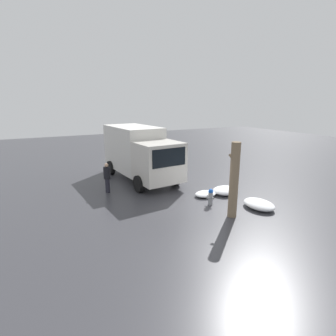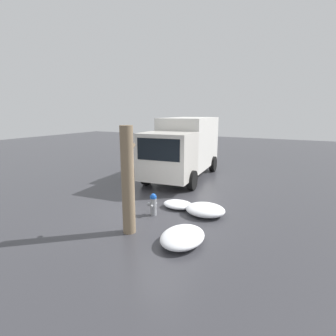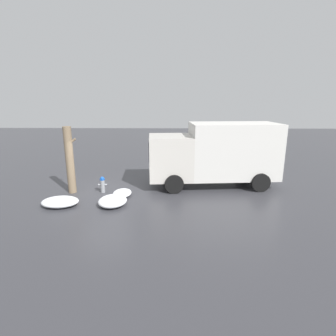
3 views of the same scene
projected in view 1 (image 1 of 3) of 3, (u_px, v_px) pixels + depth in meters
ground_plane at (210, 205)px, 12.22m from camera, size 60.00×60.00×0.00m
fire_hydrant at (211, 197)px, 12.12m from camera, size 0.42×0.32×0.78m
tree_trunk at (234, 180)px, 10.60m from camera, size 0.57×0.37×3.14m
delivery_truck at (140, 152)px, 15.95m from camera, size 6.57×3.01×3.18m
pedestrian at (107, 177)px, 13.68m from camera, size 0.34×0.34×1.58m
snow_pile_by_hydrant at (225, 190)px, 13.60m from camera, size 1.18×1.37×0.38m
snow_pile_curbside at (206, 194)px, 13.26m from camera, size 0.84×1.14×0.26m
snow_pile_by_tree at (259, 204)px, 11.79m from camera, size 1.52×1.13×0.36m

